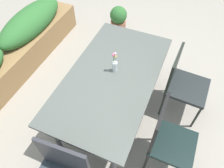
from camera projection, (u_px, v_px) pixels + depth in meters
name	position (u px, v px, depth m)	size (l,w,h in m)	color
ground_plane	(109.00, 104.00, 3.04)	(12.00, 12.00, 0.00)	gray
dining_table	(112.00, 79.00, 2.46)	(1.80, 0.98, 0.73)	#4C514C
chair_near_right	(182.00, 81.00, 2.61)	(0.50, 0.50, 0.93)	#202526
chair_near_left	(167.00, 137.00, 2.12)	(0.44, 0.44, 1.00)	black
flower_vase	(115.00, 64.00, 2.38)	(0.06, 0.06, 0.28)	silver
planter_box	(6.00, 58.00, 3.14)	(3.13, 0.54, 0.75)	olive
potted_plant	(118.00, 20.00, 3.89)	(0.31, 0.31, 0.52)	#9E6047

